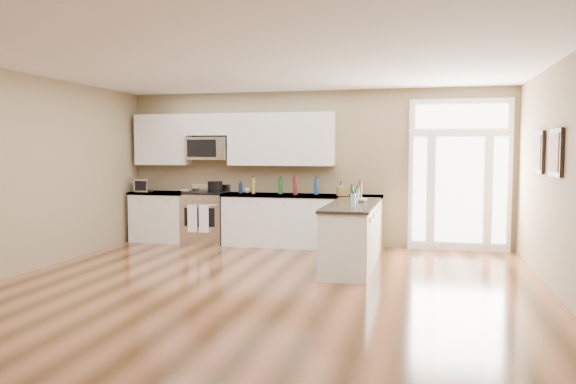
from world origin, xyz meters
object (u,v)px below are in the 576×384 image
(kitchen_range, at_px, (206,217))
(toaster_oven, at_px, (144,185))
(stockpot, at_px, (215,186))
(peninsula_cabinet, at_px, (352,237))

(kitchen_range, relative_size, toaster_oven, 3.75)
(stockpot, height_order, toaster_oven, toaster_oven)
(peninsula_cabinet, height_order, kitchen_range, kitchen_range)
(peninsula_cabinet, xyz_separation_m, kitchen_range, (-2.90, 1.45, 0.04))
(kitchen_range, bearing_deg, stockpot, 22.29)
(stockpot, bearing_deg, peninsula_cabinet, -28.97)
(kitchen_range, xyz_separation_m, stockpot, (0.16, 0.07, 0.58))
(peninsula_cabinet, distance_m, stockpot, 3.19)
(kitchen_range, xyz_separation_m, toaster_oven, (-1.21, -0.10, 0.58))
(peninsula_cabinet, bearing_deg, kitchen_range, 153.44)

